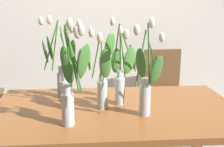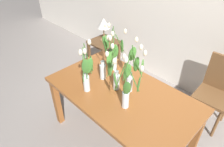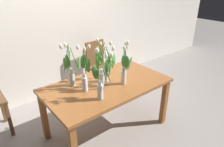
# 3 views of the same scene
# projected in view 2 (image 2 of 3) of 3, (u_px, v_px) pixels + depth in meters

# --- Properties ---
(ground_plane) EXTENTS (18.00, 18.00, 0.00)m
(ground_plane) POSITION_uv_depth(u_px,v_px,m) (120.00, 136.00, 2.55)
(ground_plane) COLOR gray
(room_wall_rear) EXTENTS (9.00, 0.10, 2.70)m
(room_wall_rear) POSITION_uv_depth(u_px,v_px,m) (200.00, 4.00, 2.59)
(room_wall_rear) COLOR silver
(room_wall_rear) RESTS_ON ground
(dining_table) EXTENTS (1.60, 0.90, 0.74)m
(dining_table) POSITION_uv_depth(u_px,v_px,m) (121.00, 98.00, 2.17)
(dining_table) COLOR brown
(dining_table) RESTS_ON ground
(tulip_vase_0) EXTENTS (0.25, 0.28, 0.57)m
(tulip_vase_0) POSITION_uv_depth(u_px,v_px,m) (132.00, 73.00, 2.01)
(tulip_vase_0) COLOR silver
(tulip_vase_0) RESTS_ON dining_table
(tulip_vase_1) EXTENTS (0.26, 0.25, 0.58)m
(tulip_vase_1) POSITION_uv_depth(u_px,v_px,m) (113.00, 52.00, 2.34)
(tulip_vase_1) COLOR silver
(tulip_vase_1) RESTS_ON dining_table
(tulip_vase_2) EXTENTS (0.19, 0.22, 0.58)m
(tulip_vase_2) POSITION_uv_depth(u_px,v_px,m) (87.00, 74.00, 2.00)
(tulip_vase_2) COLOR silver
(tulip_vase_2) RESTS_ON dining_table
(tulip_vase_3) EXTENTS (0.15, 0.14, 0.56)m
(tulip_vase_3) POSITION_uv_depth(u_px,v_px,m) (105.00, 65.00, 2.20)
(tulip_vase_3) COLOR silver
(tulip_vase_3) RESTS_ON dining_table
(tulip_vase_4) EXTENTS (0.21, 0.26, 0.58)m
(tulip_vase_4) POSITION_uv_depth(u_px,v_px,m) (126.00, 91.00, 1.82)
(tulip_vase_4) COLOR silver
(tulip_vase_4) RESTS_ON dining_table
(tulip_vase_5) EXTENTS (0.15, 0.16, 0.52)m
(tulip_vase_5) POSITION_uv_depth(u_px,v_px,m) (114.00, 75.00, 2.05)
(tulip_vase_5) COLOR silver
(tulip_vase_5) RESTS_ON dining_table
(dining_chair) EXTENTS (0.42, 0.42, 0.93)m
(dining_chair) POSITION_uv_depth(u_px,v_px,m) (217.00, 89.00, 2.50)
(dining_chair) COLOR brown
(dining_chair) RESTS_ON ground
(side_table) EXTENTS (0.44, 0.44, 0.55)m
(side_table) POSITION_uv_depth(u_px,v_px,m) (104.00, 47.00, 3.57)
(side_table) COLOR brown
(side_table) RESTS_ON ground
(table_lamp) EXTENTS (0.22, 0.22, 0.40)m
(table_lamp) POSITION_uv_depth(u_px,v_px,m) (104.00, 24.00, 3.34)
(table_lamp) COLOR olive
(table_lamp) RESTS_ON side_table
(pillar_candle) EXTENTS (0.06, 0.06, 0.07)m
(pillar_candle) POSITION_uv_depth(u_px,v_px,m) (105.00, 42.00, 3.38)
(pillar_candle) COLOR beige
(pillar_candle) RESTS_ON side_table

